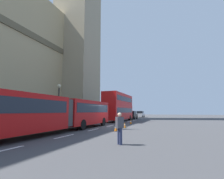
% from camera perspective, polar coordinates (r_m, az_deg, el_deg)
% --- Properties ---
extents(ground_plane, '(160.00, 160.00, 0.00)m').
position_cam_1_polar(ground_plane, '(20.38, -1.15, -12.39)').
color(ground_plane, '#424244').
extents(lane_centre_marking, '(34.40, 0.16, 0.01)m').
position_cam_1_polar(lane_centre_marking, '(18.77, -3.13, -12.79)').
color(lane_centre_marking, silver).
rests_on(lane_centre_marking, ground_plane).
extents(articulated_bus, '(17.00, 2.54, 2.90)m').
position_cam_1_polar(articulated_bus, '(15.38, -17.42, -7.15)').
color(articulated_bus, '#B20F0F').
rests_on(articulated_bus, ground_plane).
extents(double_decker_bus, '(10.76, 2.54, 4.90)m').
position_cam_1_polar(double_decker_bus, '(30.69, 2.34, -5.66)').
color(double_decker_bus, red).
rests_on(double_decker_bus, ground_plane).
extents(sedan_lead, '(4.40, 1.86, 1.85)m').
position_cam_1_polar(sedan_lead, '(39.33, 6.81, -8.62)').
color(sedan_lead, black).
rests_on(sedan_lead, ground_plane).
extents(sedan_trailing, '(4.40, 1.86, 1.85)m').
position_cam_1_polar(sedan_trailing, '(51.71, 9.64, -8.28)').
color(sedan_trailing, '#B7B7BC').
rests_on(sedan_trailing, ground_plane).
extents(traffic_cone_west, '(0.36, 0.36, 0.58)m').
position_cam_1_polar(traffic_cone_west, '(15.33, 1.32, -12.96)').
color(traffic_cone_west, black).
rests_on(traffic_cone_west, ground_plane).
extents(traffic_cone_middle, '(0.36, 0.36, 0.58)m').
position_cam_1_polar(traffic_cone_middle, '(18.40, 4.34, -12.02)').
color(traffic_cone_middle, black).
rests_on(traffic_cone_middle, ground_plane).
extents(traffic_cone_east, '(0.36, 0.36, 0.58)m').
position_cam_1_polar(traffic_cone_east, '(24.23, 6.40, -10.89)').
color(traffic_cone_east, black).
rests_on(traffic_cone_east, ground_plane).
extents(street_lamp, '(0.44, 0.44, 5.27)m').
position_cam_1_polar(street_lamp, '(22.64, -17.70, -3.81)').
color(street_lamp, black).
rests_on(street_lamp, ground_plane).
extents(pedestrian_near_cones, '(0.46, 0.45, 1.69)m').
position_cam_1_polar(pedestrian_near_cones, '(9.28, 2.63, -12.65)').
color(pedestrian_near_cones, '#262D4C').
rests_on(pedestrian_near_cones, ground_plane).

